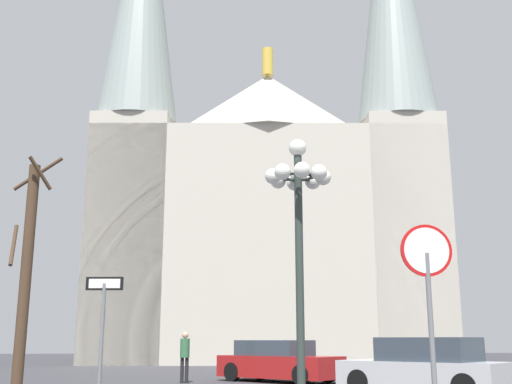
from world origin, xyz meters
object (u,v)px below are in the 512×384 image
object	(u,v)px
parked_car_near_red	(278,362)
street_lamp	(299,217)
one_way_arrow_sign	(102,332)
pedestrian_walking	(185,352)
cathedral	(267,204)
stop_sign	(428,285)
bare_tree	(26,274)
parked_car_far_silver	(425,368)

from	to	relation	value
parked_car_near_red	street_lamp	bearing A→B (deg)	-94.25
one_way_arrow_sign	pedestrian_walking	bearing A→B (deg)	84.19
one_way_arrow_sign	pedestrian_walking	xyz separation A→B (m)	(1.11, 10.87, -0.53)
one_way_arrow_sign	pedestrian_walking	size ratio (longest dim) A/B	1.48
cathedral	pedestrian_walking	xyz separation A→B (m)	(-4.71, -18.91, -9.26)
stop_sign	bare_tree	bearing A→B (deg)	143.71
parked_car_far_silver	one_way_arrow_sign	bearing A→B (deg)	-142.83
street_lamp	bare_tree	size ratio (longest dim) A/B	0.92
cathedral	one_way_arrow_sign	xyz separation A→B (m)	(-5.82, -29.78, -8.73)
bare_tree	one_way_arrow_sign	bearing A→B (deg)	-57.52
parked_car_near_red	one_way_arrow_sign	bearing A→B (deg)	-111.14
cathedral	bare_tree	bearing A→B (deg)	-107.48
parked_car_far_silver	pedestrian_walking	xyz separation A→B (m)	(-6.51, 5.09, 0.32)
stop_sign	pedestrian_walking	xyz separation A→B (m)	(-4.01, 12.63, -1.21)
one_way_arrow_sign	parked_car_near_red	xyz separation A→B (m)	(4.33, 11.20, -0.89)
stop_sign	street_lamp	size ratio (longest dim) A/B	0.58
one_way_arrow_sign	parked_car_near_red	world-z (taller)	one_way_arrow_sign
parked_car_far_silver	pedestrian_walking	bearing A→B (deg)	142.00
one_way_arrow_sign	street_lamp	world-z (taller)	street_lamp
one_way_arrow_sign	pedestrian_walking	world-z (taller)	one_way_arrow_sign
bare_tree	cathedral	bearing A→B (deg)	72.52
parked_car_near_red	cathedral	bearing A→B (deg)	85.43
street_lamp	cathedral	bearing A→B (deg)	85.54
stop_sign	parked_car_near_red	size ratio (longest dim) A/B	0.73
cathedral	stop_sign	size ratio (longest dim) A/B	11.12
one_way_arrow_sign	bare_tree	size ratio (longest dim) A/B	0.42
parked_car_far_silver	bare_tree	bearing A→B (deg)	-168.50
stop_sign	parked_car_far_silver	size ratio (longest dim) A/B	0.73
street_lamp	stop_sign	bearing A→B (deg)	-61.90
pedestrian_walking	parked_car_near_red	bearing A→B (deg)	5.85
cathedral	street_lamp	world-z (taller)	cathedral
street_lamp	bare_tree	distance (m)	6.59
pedestrian_walking	stop_sign	bearing A→B (deg)	-72.40
one_way_arrow_sign	street_lamp	size ratio (longest dim) A/B	0.46
parked_car_near_red	stop_sign	bearing A→B (deg)	-86.54
stop_sign	parked_car_far_silver	bearing A→B (deg)	71.60
stop_sign	parked_car_near_red	xyz separation A→B (m)	(-0.78, 12.96, -1.57)
cathedral	pedestrian_walking	distance (m)	21.58
one_way_arrow_sign	street_lamp	bearing A→B (deg)	17.21
stop_sign	pedestrian_walking	size ratio (longest dim) A/B	1.88
parked_car_far_silver	cathedral	bearing A→B (deg)	94.30
cathedral	pedestrian_walking	size ratio (longest dim) A/B	20.97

